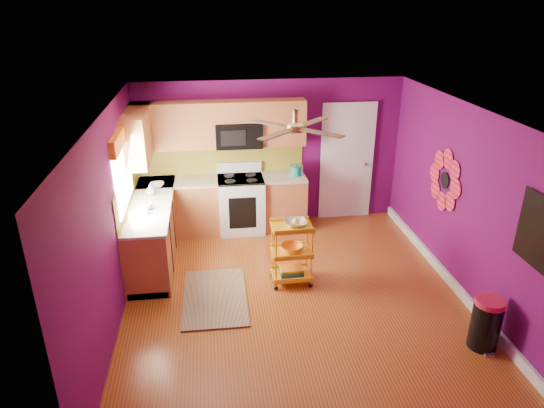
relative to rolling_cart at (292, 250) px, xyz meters
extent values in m
plane|color=brown|center=(-0.02, -0.38, -0.51)|extent=(5.00, 5.00, 0.00)
cube|color=#5E0A54|center=(-0.02, 2.12, 0.74)|extent=(4.50, 0.04, 2.50)
cube|color=#5E0A54|center=(-0.02, -2.88, 0.74)|extent=(4.50, 0.04, 2.50)
cube|color=#5E0A54|center=(-2.27, -0.38, 0.74)|extent=(0.04, 5.00, 2.50)
cube|color=#5E0A54|center=(2.23, -0.38, 0.74)|extent=(0.04, 5.00, 2.50)
cube|color=silver|center=(-0.02, -0.38, 1.99)|extent=(4.50, 5.00, 0.04)
cube|color=white|center=(2.20, -0.38, -0.44)|extent=(0.05, 4.90, 0.14)
cube|color=#9C522A|center=(-1.97, 0.97, -0.06)|extent=(0.60, 2.30, 0.90)
cube|color=#9C522A|center=(-0.87, 1.82, -0.06)|extent=(2.80, 0.60, 0.90)
cube|color=beige|center=(-1.97, 0.97, 0.41)|extent=(0.63, 2.30, 0.04)
cube|color=beige|center=(-0.87, 1.82, 0.41)|extent=(2.80, 0.63, 0.04)
cube|color=black|center=(-1.97, 0.97, -0.46)|extent=(0.54, 2.30, 0.10)
cube|color=black|center=(-0.87, 1.82, -0.46)|extent=(2.80, 0.54, 0.10)
cube|color=white|center=(-0.57, 1.79, -0.05)|extent=(0.76, 0.66, 0.92)
cube|color=black|center=(-0.57, 1.79, 0.41)|extent=(0.76, 0.62, 0.03)
cube|color=white|center=(-0.57, 2.07, 0.53)|extent=(0.76, 0.06, 0.18)
cube|color=black|center=(-0.57, 1.47, -0.06)|extent=(0.45, 0.02, 0.55)
cube|color=#9C522A|center=(-1.61, 1.96, 1.31)|extent=(1.32, 0.33, 0.75)
cube|color=#9C522A|center=(0.17, 1.96, 1.31)|extent=(0.72, 0.33, 0.75)
cube|color=#9C522A|center=(-0.57, 1.96, 1.52)|extent=(0.76, 0.33, 0.34)
cube|color=#9C522A|center=(-2.11, 1.47, 1.31)|extent=(0.33, 1.30, 0.75)
cube|color=black|center=(-0.57, 1.92, 1.14)|extent=(0.76, 0.38, 0.40)
cube|color=olive|center=(-0.87, 2.11, 0.68)|extent=(2.80, 0.01, 0.51)
cube|color=olive|center=(-2.26, 0.97, 0.68)|extent=(0.01, 2.30, 0.51)
cube|color=white|center=(-2.25, 0.67, 1.04)|extent=(0.03, 1.20, 1.00)
cube|color=orange|center=(-2.22, 0.67, 1.51)|extent=(0.08, 1.35, 0.22)
cube|color=white|center=(1.33, 2.10, 0.51)|extent=(0.85, 0.04, 2.05)
cube|color=white|center=(1.33, 2.08, 0.51)|extent=(0.95, 0.02, 2.15)
sphere|color=#BF8C3F|center=(1.65, 2.04, 0.49)|extent=(0.07, 0.07, 0.07)
cylinder|color=black|center=(2.21, 0.22, 0.84)|extent=(0.01, 0.24, 0.24)
cube|color=#1CB79B|center=(2.21, -1.78, 1.04)|extent=(0.03, 0.52, 0.72)
cube|color=black|center=(2.19, -1.78, 1.04)|extent=(0.01, 0.56, 0.76)
cylinder|color=#BF8C3F|center=(-0.02, -0.18, 1.91)|extent=(0.06, 0.06, 0.16)
cylinder|color=#BF8C3F|center=(-0.02, -0.18, 1.77)|extent=(0.20, 0.20, 0.08)
cube|color=#4C2D19|center=(0.24, 0.09, 1.77)|extent=(0.47, 0.47, 0.01)
cube|color=#4C2D19|center=(-0.29, 0.09, 1.77)|extent=(0.47, 0.47, 0.01)
cube|color=#4C2D19|center=(-0.29, -0.45, 1.77)|extent=(0.47, 0.47, 0.01)
cube|color=#4C2D19|center=(0.24, -0.45, 1.77)|extent=(0.47, 0.47, 0.01)
cube|color=black|center=(-1.09, -0.25, -0.50)|extent=(0.86, 1.39, 0.02)
cylinder|color=yellow|center=(-0.25, -0.17, -0.05)|extent=(0.02, 0.02, 0.85)
cylinder|color=yellow|center=(0.24, -0.17, -0.05)|extent=(0.02, 0.02, 0.85)
cylinder|color=yellow|center=(-0.26, 0.17, -0.05)|extent=(0.02, 0.02, 0.85)
cylinder|color=yellow|center=(0.23, 0.17, -0.05)|extent=(0.02, 0.02, 0.85)
sphere|color=black|center=(-0.25, -0.17, -0.48)|extent=(0.06, 0.06, 0.06)
sphere|color=black|center=(0.24, -0.17, -0.48)|extent=(0.06, 0.06, 0.06)
sphere|color=black|center=(-0.26, 0.17, -0.48)|extent=(0.06, 0.06, 0.06)
sphere|color=black|center=(0.23, 0.17, -0.48)|extent=(0.06, 0.06, 0.06)
cube|color=yellow|center=(-0.01, 0.00, 0.36)|extent=(0.56, 0.41, 0.03)
cube|color=yellow|center=(-0.01, 0.00, -0.03)|extent=(0.56, 0.41, 0.03)
cube|color=yellow|center=(-0.01, 0.00, -0.39)|extent=(0.56, 0.41, 0.03)
imported|color=beige|center=(0.04, 0.00, 0.41)|extent=(0.31, 0.31, 0.07)
sphere|color=yellow|center=(0.04, 0.00, 0.43)|extent=(0.10, 0.10, 0.10)
imported|color=orange|center=(-0.01, 0.00, 0.03)|extent=(0.32, 0.32, 0.10)
cube|color=navy|center=(-0.01, 0.00, -0.36)|extent=(0.32, 0.25, 0.04)
cube|color=#267233|center=(-0.01, 0.00, -0.32)|extent=(0.32, 0.25, 0.03)
cube|color=orange|center=(-0.01, 0.00, -0.29)|extent=(0.32, 0.25, 0.03)
cylinder|color=black|center=(1.96, -1.64, -0.22)|extent=(0.34, 0.34, 0.57)
cylinder|color=#C31B41|center=(1.96, -1.64, 0.10)|extent=(0.33, 0.33, 0.07)
cube|color=beige|center=(1.96, -1.81, -0.50)|extent=(0.12, 0.06, 0.03)
cylinder|color=teal|center=(0.37, 1.81, 0.51)|extent=(0.18, 0.18, 0.16)
sphere|color=teal|center=(0.37, 1.81, 0.61)|extent=(0.06, 0.06, 0.06)
cube|color=beige|center=(0.38, 1.86, 0.52)|extent=(0.22, 0.15, 0.18)
imported|color=#EA3F72|center=(-2.00, 0.54, 0.51)|extent=(0.08, 0.08, 0.17)
imported|color=white|center=(-1.99, 1.24, 0.51)|extent=(0.13, 0.13, 0.17)
imported|color=white|center=(-1.92, 1.58, 0.46)|extent=(0.23, 0.23, 0.06)
imported|color=white|center=(-1.96, 0.69, 0.48)|extent=(0.13, 0.13, 0.10)
camera|label=1|loc=(-1.05, -5.79, 3.24)|focal=32.00mm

